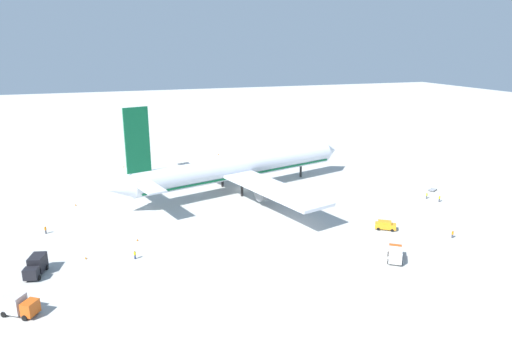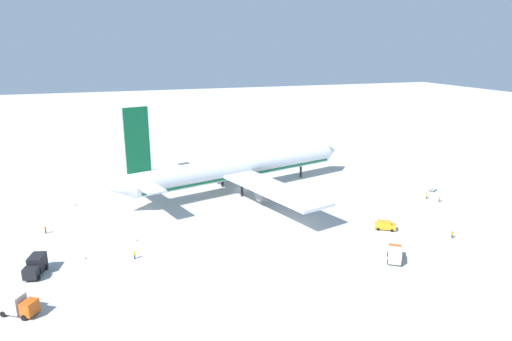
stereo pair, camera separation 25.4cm
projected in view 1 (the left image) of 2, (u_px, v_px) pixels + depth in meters
ground_plane at (241, 189)px, 128.12m from camera, size 600.00×600.00×0.00m
airliner at (237, 168)px, 125.61m from camera, size 72.65×71.12×25.49m
service_truck_0 at (17, 304)px, 68.32m from camera, size 6.16×5.18×3.24m
service_truck_1 at (36, 266)px, 80.35m from camera, size 3.67×6.28×3.20m
service_truck_2 at (395, 254)px, 85.29m from camera, size 4.87×5.55×2.69m
service_van at (385, 225)px, 100.02m from camera, size 4.72×4.05×1.97m
baggage_cart_0 at (433, 190)px, 126.85m from camera, size 3.05×2.45×0.40m
baggage_cart_1 at (319, 156)px, 165.35m from camera, size 2.90×2.20×0.40m
ground_worker_0 at (135, 255)px, 86.31m from camera, size 0.49×0.49×1.68m
ground_worker_1 at (45, 230)px, 97.88m from camera, size 0.56×0.56×1.70m
ground_worker_2 at (439, 199)px, 117.66m from camera, size 0.53×0.53×1.75m
ground_worker_3 at (427, 196)px, 120.14m from camera, size 0.52×0.52×1.66m
ground_worker_4 at (453, 234)px, 95.68m from camera, size 0.56×0.56×1.71m
traffic_cone_0 at (86, 258)px, 86.39m from camera, size 0.36×0.36×0.55m
traffic_cone_1 at (137, 240)px, 94.39m from camera, size 0.36×0.36×0.55m
traffic_cone_2 at (219, 154)px, 167.85m from camera, size 0.36×0.36×0.55m
traffic_cone_3 at (124, 167)px, 150.89m from camera, size 0.36×0.36×0.55m
traffic_cone_4 at (76, 205)px, 115.03m from camera, size 0.36×0.36×0.55m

